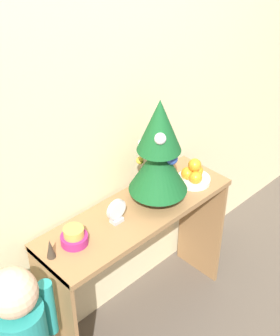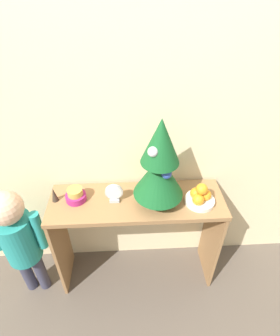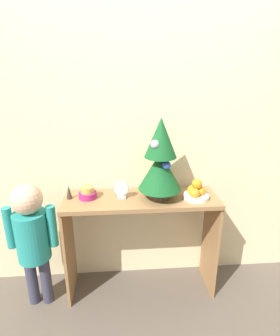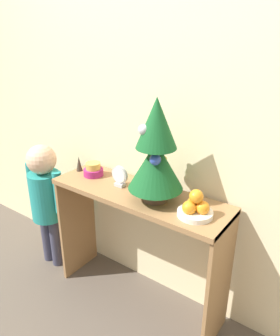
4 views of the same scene
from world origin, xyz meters
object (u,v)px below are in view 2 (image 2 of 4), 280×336
Objects in this scene: fruit_bowl at (200,197)px; figurine at (54,195)px; desk_clock at (114,193)px; mini_tree at (159,165)px; singing_bowl at (76,195)px; child_figure at (18,236)px.

fruit_bowl is 1.83× the size of figurine.
mini_tree is at bearing -3.84° from desk_clock.
singing_bowl is 0.99× the size of desk_clock.
figurine is at bearing 179.86° from singing_bowl.
fruit_bowl is at bearing -4.92° from mini_tree.
singing_bowl is at bearing 175.25° from fruit_bowl.
mini_tree reaches higher than desk_clock.
child_figure reaches higher than singing_bowl.
fruit_bowl is 1.41× the size of desk_clock.
desk_clock is (0.24, -0.02, 0.03)m from singing_bowl.
figurine is 0.10× the size of child_figure.
desk_clock reaches higher than singing_bowl.
child_figure reaches higher than fruit_bowl.
fruit_bowl is at bearing 2.17° from child_figure.
desk_clock is at bearing 176.16° from mini_tree.
mini_tree is 4.49× the size of singing_bowl.
mini_tree reaches higher than child_figure.
mini_tree reaches higher than singing_bowl.
mini_tree is 0.34m from fruit_bowl.
fruit_bowl is (0.25, -0.02, -0.23)m from mini_tree.
figurine is at bearing 175.91° from fruit_bowl.
fruit_bowl is 0.88m from figurine.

